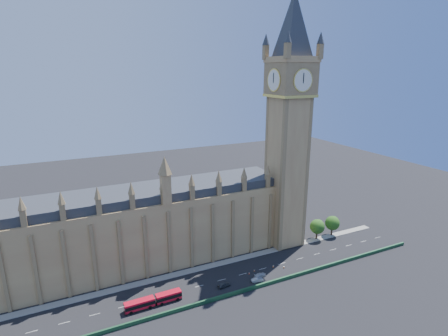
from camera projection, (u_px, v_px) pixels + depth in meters
name	position (u px, v px, depth m)	size (l,w,h in m)	color
ground	(211.00, 283.00, 114.51)	(400.00, 400.00, 0.00)	black
palace_westminster	(118.00, 232.00, 119.65)	(120.00, 20.00, 28.00)	#9E764C
elizabeth_tower	(289.00, 107.00, 127.71)	(20.59, 20.59, 105.00)	#9E764C
bridge_parapet	(222.00, 297.00, 106.51)	(160.00, 0.60, 1.20)	#1E4C2D
kerb_north	(200.00, 268.00, 122.76)	(160.00, 3.00, 0.16)	gray
tree_east_near	(318.00, 226.00, 143.29)	(6.00, 6.00, 8.50)	#382619
tree_east_far	(333.00, 223.00, 146.59)	(6.00, 6.00, 8.50)	#382619
red_bus	(153.00, 301.00, 103.23)	(16.98, 2.90, 2.88)	red
car_grey	(224.00, 285.00, 112.27)	(1.75, 4.35, 1.48)	#3C3F43
car_silver	(258.00, 280.00, 115.05)	(1.44, 4.12, 1.36)	#AAADB2
car_white	(260.00, 275.00, 117.86)	(1.78, 4.37, 1.27)	silver
cone_a	(284.00, 267.00, 123.10)	(0.66, 0.66, 0.79)	black
cone_b	(249.00, 273.00, 119.39)	(0.44, 0.44, 0.68)	black
cone_c	(254.00, 270.00, 121.13)	(0.49, 0.49, 0.64)	black
cone_d	(273.00, 266.00, 123.62)	(0.66, 0.66, 0.80)	black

